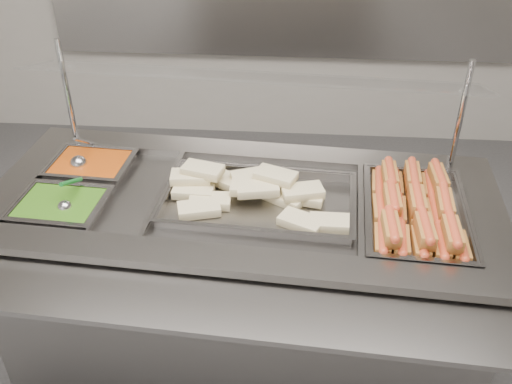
# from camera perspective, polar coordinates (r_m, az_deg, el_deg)

# --- Properties ---
(steam_counter) EXTENTS (1.82, 0.90, 0.85)m
(steam_counter) POSITION_cam_1_polar(r_m,az_deg,el_deg) (2.23, -1.21, -9.45)
(steam_counter) COLOR slate
(steam_counter) RESTS_ON ground
(tray_rail) EXTENTS (1.70, 0.46, 0.05)m
(tray_rail) POSITION_cam_1_polar(r_m,az_deg,el_deg) (1.63, -4.18, -11.14)
(tray_rail) COLOR gray
(tray_rail) RESTS_ON steam_counter
(sneeze_guard) EXTENTS (1.56, 0.38, 0.41)m
(sneeze_guard) POSITION_cam_1_polar(r_m,az_deg,el_deg) (1.98, -0.49, 11.16)
(sneeze_guard) COLOR #BABABE
(sneeze_guard) RESTS_ON steam_counter
(pan_hotdogs) EXTENTS (0.35, 0.54, 0.09)m
(pan_hotdogs) POSITION_cam_1_polar(r_m,az_deg,el_deg) (1.99, 15.60, -2.70)
(pan_hotdogs) COLOR gray
(pan_hotdogs) RESTS_ON steam_counter
(pan_wraps) EXTENTS (0.66, 0.42, 0.07)m
(pan_wraps) POSITION_cam_1_polar(r_m,az_deg,el_deg) (1.97, 0.27, -1.14)
(pan_wraps) COLOR gray
(pan_wraps) RESTS_ON steam_counter
(pan_beans) EXTENTS (0.30, 0.24, 0.09)m
(pan_beans) POSITION_cam_1_polar(r_m,az_deg,el_deg) (2.26, -16.08, 1.99)
(pan_beans) COLOR gray
(pan_beans) RESTS_ON steam_counter
(pan_peas) EXTENTS (0.30, 0.24, 0.09)m
(pan_peas) POSITION_cam_1_polar(r_m,az_deg,el_deg) (2.06, -18.88, -1.96)
(pan_peas) COLOR gray
(pan_peas) RESTS_ON steam_counter
(hotdogs_in_buns) EXTENTS (0.29, 0.50, 0.11)m
(hotdogs_in_buns) POSITION_cam_1_polar(r_m,az_deg,el_deg) (1.95, 15.50, -1.65)
(hotdogs_in_buns) COLOR #A06621
(hotdogs_in_buns) RESTS_ON pan_hotdogs
(tortilla_wraps) EXTENTS (0.64, 0.37, 0.09)m
(tortilla_wraps) POSITION_cam_1_polar(r_m,az_deg,el_deg) (1.97, -0.45, 0.02)
(tortilla_wraps) COLOR beige
(tortilla_wraps) RESTS_ON pan_wraps
(ladle) EXTENTS (0.07, 0.18, 0.14)m
(ladle) POSITION_cam_1_polar(r_m,az_deg,el_deg) (2.24, -17.27, 2.85)
(ladle) COLOR #BCBBC0
(ladle) RESTS_ON pan_beans
(serving_spoon) EXTENTS (0.05, 0.17, 0.12)m
(serving_spoon) POSITION_cam_1_polar(r_m,az_deg,el_deg) (2.02, -18.45, -1.04)
(serving_spoon) COLOR #BCBBC0
(serving_spoon) RESTS_ON pan_peas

